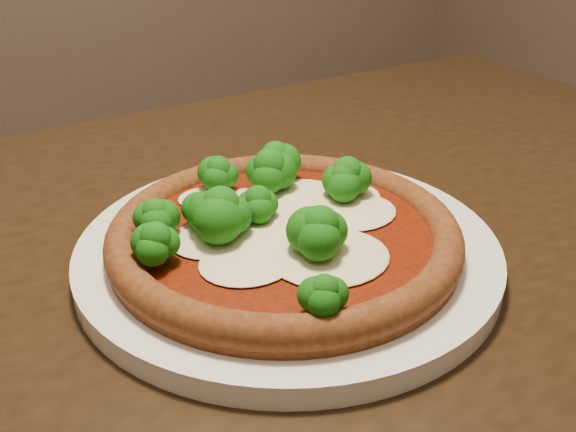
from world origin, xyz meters
name	(u,v)px	position (x,y,z in m)	size (l,w,h in m)	color
dining_table	(237,329)	(0.00, -0.09, 0.65)	(1.33, 0.80, 0.75)	black
plate	(288,249)	(0.03, -0.15, 0.76)	(0.34, 0.34, 0.02)	white
pizza	(281,226)	(0.02, -0.15, 0.78)	(0.28, 0.28, 0.06)	brown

